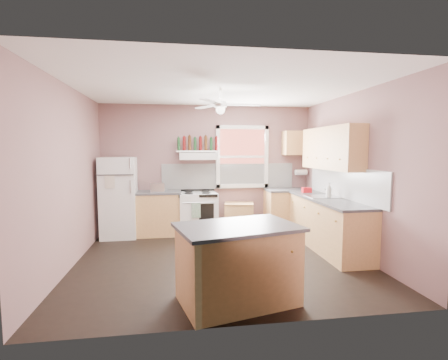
{
  "coord_description": "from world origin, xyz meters",
  "views": [
    {
      "loc": [
        -0.68,
        -5.03,
        1.76
      ],
      "look_at": [
        0.1,
        0.3,
        1.25
      ],
      "focal_mm": 26.0,
      "sensor_mm": 36.0,
      "label": 1
    }
  ],
  "objects": [
    {
      "name": "floor",
      "position": [
        0.0,
        0.0,
        0.0
      ],
      "size": [
        4.5,
        4.5,
        0.0
      ],
      "primitive_type": "plane",
      "color": "black",
      "rests_on": "ground"
    },
    {
      "name": "ceiling",
      "position": [
        0.0,
        0.0,
        2.7
      ],
      "size": [
        4.5,
        4.5,
        0.0
      ],
      "primitive_type": "plane",
      "color": "white",
      "rests_on": "ground"
    },
    {
      "name": "wall_back",
      "position": [
        0.0,
        2.02,
        1.35
      ],
      "size": [
        4.5,
        0.05,
        2.7
      ],
      "primitive_type": "cube",
      "color": "#7D5958",
      "rests_on": "ground"
    },
    {
      "name": "wall_right",
      "position": [
        2.27,
        0.0,
        1.35
      ],
      "size": [
        0.05,
        4.0,
        2.7
      ],
      "primitive_type": "cube",
      "color": "#7D5958",
      "rests_on": "ground"
    },
    {
      "name": "wall_left",
      "position": [
        -2.27,
        0.0,
        1.35
      ],
      "size": [
        0.05,
        4.0,
        2.7
      ],
      "primitive_type": "cube",
      "color": "#7D5958",
      "rests_on": "ground"
    },
    {
      "name": "backsplash_back",
      "position": [
        0.45,
        1.99,
        1.18
      ],
      "size": [
        2.9,
        0.03,
        0.55
      ],
      "primitive_type": "cube",
      "color": "white",
      "rests_on": "wall_back"
    },
    {
      "name": "backsplash_right",
      "position": [
        2.23,
        0.3,
        1.18
      ],
      "size": [
        0.03,
        2.6,
        0.55
      ],
      "primitive_type": "cube",
      "color": "white",
      "rests_on": "wall_right"
    },
    {
      "name": "window_view",
      "position": [
        0.75,
        1.98,
        1.6
      ],
      "size": [
        1.0,
        0.02,
        1.2
      ],
      "primitive_type": "cube",
      "color": "maroon",
      "rests_on": "wall_back"
    },
    {
      "name": "window_frame",
      "position": [
        0.75,
        1.96,
        1.6
      ],
      "size": [
        1.16,
        0.07,
        1.36
      ],
      "primitive_type": "cube",
      "color": "white",
      "rests_on": "wall_back"
    },
    {
      "name": "refrigerator",
      "position": [
        -1.83,
        1.64,
        0.8
      ],
      "size": [
        0.7,
        0.68,
        1.6
      ],
      "primitive_type": "cube",
      "rotation": [
        0.0,
        0.0,
        0.02
      ],
      "color": "white",
      "rests_on": "floor"
    },
    {
      "name": "base_cabinet_left",
      "position": [
        -1.06,
        1.7,
        0.43
      ],
      "size": [
        0.9,
        0.6,
        0.86
      ],
      "primitive_type": "cube",
      "color": "tan",
      "rests_on": "floor"
    },
    {
      "name": "counter_left",
      "position": [
        -1.06,
        1.7,
        0.88
      ],
      "size": [
        0.92,
        0.62,
        0.04
      ],
      "primitive_type": "cube",
      "color": "#3E3E40",
      "rests_on": "base_cabinet_left"
    },
    {
      "name": "toaster",
      "position": [
        -1.07,
        1.6,
        0.99
      ],
      "size": [
        0.29,
        0.18,
        0.18
      ],
      "primitive_type": "cube",
      "rotation": [
        0.0,
        0.0,
        0.07
      ],
      "color": "silver",
      "rests_on": "counter_left"
    },
    {
      "name": "stove",
      "position": [
        -0.26,
        1.7,
        0.43
      ],
      "size": [
        0.82,
        0.69,
        0.86
      ],
      "primitive_type": "cube",
      "rotation": [
        0.0,
        0.0,
        0.07
      ],
      "color": "white",
      "rests_on": "floor"
    },
    {
      "name": "range_hood",
      "position": [
        -0.23,
        1.75,
        1.62
      ],
      "size": [
        0.78,
        0.5,
        0.14
      ],
      "primitive_type": "cube",
      "color": "white",
      "rests_on": "wall_back"
    },
    {
      "name": "bottle_shelf",
      "position": [
        -0.23,
        1.87,
        1.72
      ],
      "size": [
        0.9,
        0.26,
        0.03
      ],
      "primitive_type": "cube",
      "color": "white",
      "rests_on": "range_hood"
    },
    {
      "name": "cart",
      "position": [
        0.64,
        1.75,
        0.3
      ],
      "size": [
        0.68,
        0.52,
        0.61
      ],
      "primitive_type": "cube",
      "rotation": [
        0.0,
        0.0,
        -0.2
      ],
      "color": "tan",
      "rests_on": "floor"
    },
    {
      "name": "base_cabinet_corner",
      "position": [
        1.75,
        1.7,
        0.43
      ],
      "size": [
        1.0,
        0.6,
        0.86
      ],
      "primitive_type": "cube",
      "color": "tan",
      "rests_on": "floor"
    },
    {
      "name": "base_cabinet_right",
      "position": [
        1.95,
        0.3,
        0.43
      ],
      "size": [
        0.6,
        2.2,
        0.86
      ],
      "primitive_type": "cube",
      "color": "tan",
      "rests_on": "floor"
    },
    {
      "name": "counter_corner",
      "position": [
        1.75,
        1.7,
        0.88
      ],
      "size": [
        1.02,
        0.62,
        0.04
      ],
      "primitive_type": "cube",
      "color": "#3E3E40",
      "rests_on": "base_cabinet_corner"
    },
    {
      "name": "counter_right",
      "position": [
        1.94,
        0.3,
        0.88
      ],
      "size": [
        0.62,
        2.22,
        0.04
      ],
      "primitive_type": "cube",
      "color": "#3E3E40",
      "rests_on": "base_cabinet_right"
    },
    {
      "name": "sink",
      "position": [
        1.94,
        0.5,
        0.9
      ],
      "size": [
        0.55,
        0.45,
        0.03
      ],
      "primitive_type": "cube",
      "color": "silver",
      "rests_on": "counter_right"
    },
    {
      "name": "faucet",
      "position": [
        2.1,
        0.5,
        0.97
      ],
      "size": [
        0.03,
        0.03,
        0.14
      ],
      "primitive_type": "cylinder",
      "color": "silver",
      "rests_on": "sink"
    },
    {
      "name": "upper_cabinet_right",
      "position": [
        2.08,
        0.5,
        1.78
      ],
      "size": [
        0.33,
        1.8,
        0.76
      ],
      "primitive_type": "cube",
      "color": "tan",
      "rests_on": "wall_right"
    },
    {
      "name": "upper_cabinet_corner",
      "position": [
        1.95,
        1.83,
        1.9
      ],
      "size": [
        0.6,
        0.33,
        0.52
      ],
      "primitive_type": "cube",
      "color": "tan",
      "rests_on": "wall_back"
    },
    {
      "name": "paper_towel",
      "position": [
        2.07,
        1.86,
        1.25
      ],
      "size": [
        0.26,
        0.12,
        0.12
      ],
      "primitive_type": "cylinder",
      "rotation": [
        0.0,
        1.57,
        0.0
      ],
      "color": "white",
      "rests_on": "wall_back"
    },
    {
      "name": "island",
      "position": [
        -0.0,
        -1.48,
        0.43
      ],
      "size": [
        1.42,
        1.08,
        0.86
      ],
      "primitive_type": "cube",
      "rotation": [
        0.0,
        0.0,
        0.24
      ],
      "color": "tan",
      "rests_on": "floor"
    },
    {
      "name": "island_top",
      "position": [
        -0.0,
        -1.48,
        0.88
      ],
      "size": [
        1.51,
        1.17,
        0.04
      ],
      "primitive_type": "cube",
      "rotation": [
        0.0,
        0.0,
        0.24
      ],
      "color": "#3E3E40",
      "rests_on": "island"
    },
    {
      "name": "ceiling_fan_hub",
      "position": [
        0.0,
        0.0,
        2.45
      ],
      "size": [
        0.2,
        0.2,
        0.08
      ],
      "primitive_type": "cylinder",
      "color": "white",
      "rests_on": "ceiling"
    },
    {
      "name": "soap_bottle",
      "position": [
        2.0,
        0.38,
        1.03
      ],
      "size": [
        0.12,
        0.12,
        0.27
      ],
      "primitive_type": "imported",
      "rotation": [
        0.0,
        0.0,
        1.78
      ],
      "color": "silver",
      "rests_on": "counter_right"
    },
    {
      "name": "red_caddy",
      "position": [
        1.89,
        1.09,
        0.95
      ],
      "size": [
        0.19,
        0.13,
        0.1
      ],
      "primitive_type": "cube",
      "rotation": [
        0.0,
        0.0,
        -0.05
      ],
      "color": "red",
      "rests_on": "counter_right"
    },
    {
      "name": "wine_bottles",
      "position": [
        -0.23,
        1.87,
        1.88
      ],
      "size": [
        0.86,
        0.06,
        0.31
      ],
      "color": "#143819",
      "rests_on": "bottle_shelf"
    }
  ]
}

